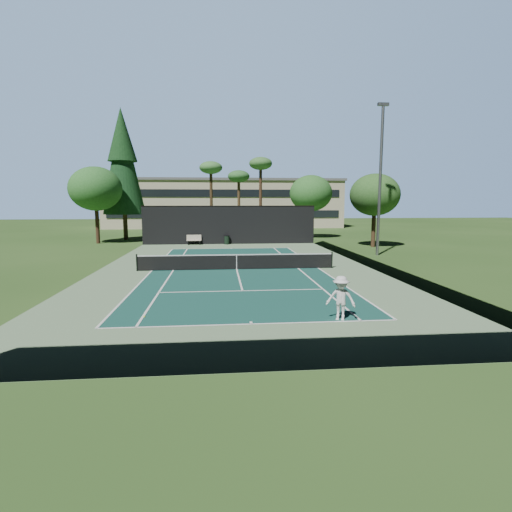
{
  "coord_description": "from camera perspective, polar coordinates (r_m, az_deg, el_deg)",
  "views": [
    {
      "loc": [
        -1.15,
        -25.88,
        4.44
      ],
      "look_at": [
        1.0,
        -3.0,
        1.3
      ],
      "focal_mm": 28.0,
      "sensor_mm": 36.0,
      "label": 1
    }
  ],
  "objects": [
    {
      "name": "ground",
      "position": [
        26.28,
        -2.78,
        -1.95
      ],
      "size": [
        160.0,
        160.0,
        0.0
      ],
      "primitive_type": "plane",
      "color": "#2B4C1C",
      "rests_on": "ground"
    },
    {
      "name": "apron_slab",
      "position": [
        26.28,
        -2.78,
        -1.94
      ],
      "size": [
        18.0,
        32.0,
        0.01
      ],
      "primitive_type": "cube",
      "color": "#688A61",
      "rests_on": "ground"
    },
    {
      "name": "court_surface",
      "position": [
        26.28,
        -2.78,
        -1.93
      ],
      "size": [
        10.97,
        23.77,
        0.01
      ],
      "primitive_type": "cube",
      "color": "#16493F",
      "rests_on": "ground"
    },
    {
      "name": "court_lines",
      "position": [
        26.28,
        -2.78,
        -1.91
      ],
      "size": [
        11.07,
        23.87,
        0.01
      ],
      "color": "white",
      "rests_on": "ground"
    },
    {
      "name": "tennis_net",
      "position": [
        26.2,
        -2.79,
        -0.75
      ],
      "size": [
        12.9,
        0.1,
        1.1
      ],
      "color": "black",
      "rests_on": "ground"
    },
    {
      "name": "fence",
      "position": [
        26.09,
        -2.82,
        2.42
      ],
      "size": [
        18.04,
        32.05,
        4.03
      ],
      "color": "black",
      "rests_on": "ground"
    },
    {
      "name": "player",
      "position": [
        15.37,
        12.02,
        -5.92
      ],
      "size": [
        1.26,
        1.03,
        1.69
      ],
      "primitive_type": "imported",
      "rotation": [
        0.0,
        0.0,
        -0.43
      ],
      "color": "silver",
      "rests_on": "ground"
    },
    {
      "name": "tennis_ball_a",
      "position": [
        16.15,
        -15.66,
        -8.33
      ],
      "size": [
        0.08,
        0.08,
        0.08
      ],
      "primitive_type": "sphere",
      "color": "#D2E534",
      "rests_on": "ground"
    },
    {
      "name": "tennis_ball_b",
      "position": [
        29.58,
        -4.02,
        -0.8
      ],
      "size": [
        0.08,
        0.08,
        0.08
      ],
      "primitive_type": "sphere",
      "color": "#B9D12F",
      "rests_on": "ground"
    },
    {
      "name": "tennis_ball_c",
      "position": [
        30.87,
        -4.65,
        -0.44
      ],
      "size": [
        0.08,
        0.08,
        0.08
      ],
      "primitive_type": "sphere",
      "color": "yellow",
      "rests_on": "ground"
    },
    {
      "name": "tennis_ball_d",
      "position": [
        31.25,
        -9.04,
        -0.42
      ],
      "size": [
        0.07,
        0.07,
        0.07
      ],
      "primitive_type": "sphere",
      "color": "#BDCF2F",
      "rests_on": "ground"
    },
    {
      "name": "park_bench",
      "position": [
        41.86,
        -8.86,
        2.35
      ],
      "size": [
        1.5,
        0.45,
        1.02
      ],
      "color": "beige",
      "rests_on": "ground"
    },
    {
      "name": "trash_bin",
      "position": [
        41.81,
        -4.19,
        2.32
      ],
      "size": [
        0.56,
        0.56,
        0.95
      ],
      "color": "black",
      "rests_on": "ground"
    },
    {
      "name": "pine_tree",
      "position": [
        49.36,
        -18.55,
        13.33
      ],
      "size": [
        4.8,
        4.8,
        15.0
      ],
      "color": "#49361F",
      "rests_on": "ground"
    },
    {
      "name": "palm_a",
      "position": [
        50.03,
        -6.47,
        12.03
      ],
      "size": [
        2.8,
        2.8,
        9.32
      ],
      "color": "#402E1B",
      "rests_on": "ground"
    },
    {
      "name": "palm_b",
      "position": [
        52.03,
        -2.48,
        10.99
      ],
      "size": [
        2.8,
        2.8,
        8.42
      ],
      "color": "#4F3721",
      "rests_on": "ground"
    },
    {
      "name": "palm_c",
      "position": [
        49.33,
        0.66,
        12.62
      ],
      "size": [
        2.8,
        2.8,
        9.77
      ],
      "color": "#432C1C",
      "rests_on": "ground"
    },
    {
      "name": "decid_tree_a",
      "position": [
        49.17,
        7.83,
        8.85
      ],
      "size": [
        5.12,
        5.12,
        7.62
      ],
      "color": "#45311D",
      "rests_on": "ground"
    },
    {
      "name": "decid_tree_b",
      "position": [
        40.8,
        16.61,
        8.36
      ],
      "size": [
        4.8,
        4.8,
        7.14
      ],
      "color": "#47311E",
      "rests_on": "ground"
    },
    {
      "name": "decid_tree_c",
      "position": [
        45.74,
        -21.96,
        8.88
      ],
      "size": [
        5.44,
        5.44,
        8.09
      ],
      "color": "#422A1C",
      "rests_on": "ground"
    },
    {
      "name": "campus_building",
      "position": [
        71.87,
        -4.49,
        7.57
      ],
      "size": [
        40.5,
        12.5,
        8.3
      ],
      "color": "#C0B495",
      "rests_on": "ground"
    },
    {
      "name": "light_pole",
      "position": [
        34.55,
        17.33,
        10.78
      ],
      "size": [
        0.9,
        0.25,
        12.22
      ],
      "color": "gray",
      "rests_on": "ground"
    }
  ]
}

